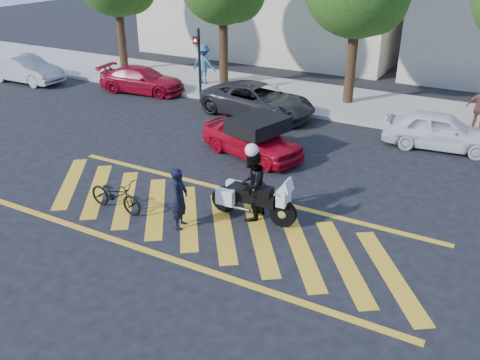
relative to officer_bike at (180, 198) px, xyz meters
The scene contains 14 objects.
ground 1.10m from the officer_bike, 50.43° to the left, with size 90.00×90.00×0.00m, color black.
sidewalk 12.58m from the officer_bike, 87.93° to the left, with size 60.00×5.00×0.15m, color #9E998E.
crosswalk 1.08m from the officer_bike, 52.91° to the left, with size 12.33×4.00×0.01m.
signal_pole 11.98m from the officer_bike, 120.45° to the left, with size 0.28×0.43×3.20m.
officer_bike is the anchor object (origin of this frame).
bicycle 2.13m from the officer_bike, behind, with size 0.62×1.78×0.94m, color black.
police_motorcycle 1.94m from the officer_bike, 42.60° to the left, with size 2.48×0.79×1.09m.
officer_moto 1.92m from the officer_bike, 42.96° to the left, with size 0.97×0.75×1.99m, color black.
red_convertible 5.22m from the officer_bike, 96.56° to the left, with size 1.55×3.85×1.31m, color #AB0719.
parked_far_left 17.65m from the officer_bike, 151.76° to the left, with size 1.46×4.19×1.38m, color #9C9DA3.
parked_left 13.29m from the officer_bike, 132.81° to the left, with size 1.73×4.27×1.24m, color maroon.
parked_mid_left 9.48m from the officer_bike, 104.67° to the left, with size 2.29×4.97×1.38m, color black.
parked_mid_right 10.32m from the officer_bike, 61.32° to the left, with size 1.57×3.91×1.33m, color white.
pedestrian_left 14.05m from the officer_bike, 119.87° to the left, with size 1.26×0.72×1.95m, color teal.
Camera 1 is at (6.45, -9.91, 6.87)m, focal length 38.00 mm.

